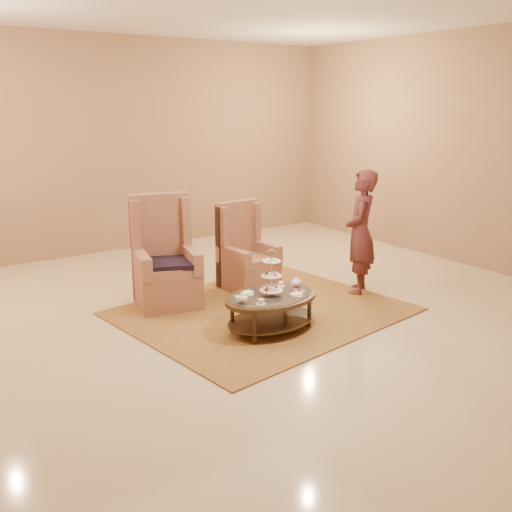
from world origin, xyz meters
TOP-DOWN VIEW (x-y plane):
  - ground at (0.00, 0.00)m, footprint 8.00×8.00m
  - ceiling at (0.00, 0.00)m, footprint 8.00×8.00m
  - wall_back at (0.00, 4.00)m, footprint 8.00×0.04m
  - wall_right at (4.00, 0.00)m, footprint 0.04×8.00m
  - rug at (0.17, 0.14)m, footprint 3.44×2.99m
  - tea_table at (-0.08, -0.38)m, footprint 1.16×0.84m
  - armchair_left at (-0.65, 1.09)m, footprint 0.88×0.90m
  - armchair_right at (0.51, 1.04)m, footprint 0.68×0.70m
  - person at (1.65, 0.04)m, footprint 0.70×0.68m

SIDE VIEW (x-z plane):
  - ground at x=0.00m, z-range 0.00..0.00m
  - ceiling at x=0.00m, z-range -0.01..0.01m
  - rug at x=0.17m, z-range 0.00..0.02m
  - tea_table at x=-0.08m, z-range -0.13..0.81m
  - armchair_right at x=0.51m, z-range -0.19..0.98m
  - armchair_left at x=-0.65m, z-range -0.22..1.14m
  - person at x=1.65m, z-range 0.00..1.63m
  - wall_back at x=0.00m, z-range 0.00..3.50m
  - wall_right at x=4.00m, z-range 0.00..3.50m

